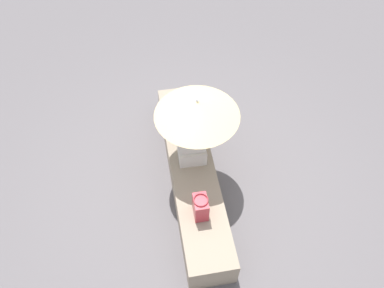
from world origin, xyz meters
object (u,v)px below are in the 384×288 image
Objects in this scene: person_seated at (192,139)px; parasol at (197,108)px; magazine at (184,129)px; handbag_black at (201,207)px.

parasol is (-0.03, 0.06, 0.49)m from person_seated.
magazine is at bearing -177.42° from person_seated.
parasol is at bearing 9.47° from magazine.
magazine is at bearing -169.59° from parasol.
handbag_black is (0.82, -0.10, -0.72)m from parasol.
magazine is at bearing 179.33° from handbag_black.
person_seated is 3.21× the size of magazine.
parasol reaches higher than handbag_black.
person_seated is 2.83× the size of handbag_black.
handbag_black is (0.80, -0.04, -0.23)m from person_seated.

